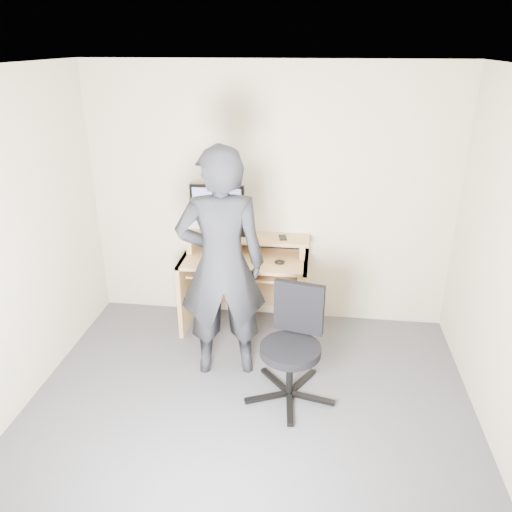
% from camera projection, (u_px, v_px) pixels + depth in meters
% --- Properties ---
extents(ground, '(3.50, 3.50, 0.00)m').
position_uv_depth(ground, '(244.00, 431.00, 3.67)').
color(ground, '#4E4E53').
rests_on(ground, ground).
extents(back_wall, '(3.50, 0.02, 2.50)m').
position_uv_depth(back_wall, '(269.00, 199.00, 4.77)').
color(back_wall, beige).
rests_on(back_wall, ground).
extents(ceiling, '(3.50, 3.50, 0.02)m').
position_uv_depth(ceiling, '(240.00, 69.00, 2.68)').
color(ceiling, white).
rests_on(ceiling, back_wall).
extents(desk, '(1.20, 0.60, 0.91)m').
position_uv_depth(desk, '(246.00, 274.00, 4.87)').
color(desk, tan).
rests_on(desk, ground).
extents(monitor, '(0.52, 0.15, 0.49)m').
position_uv_depth(monitor, '(217.00, 205.00, 4.72)').
color(monitor, black).
rests_on(monitor, desk).
extents(external_drive, '(0.09, 0.14, 0.20)m').
position_uv_depth(external_drive, '(244.00, 225.00, 4.79)').
color(external_drive, black).
rests_on(external_drive, desk).
extents(travel_mug, '(0.08, 0.08, 0.17)m').
position_uv_depth(travel_mug, '(247.00, 227.00, 4.77)').
color(travel_mug, '#B8B9BD').
rests_on(travel_mug, desk).
extents(smartphone, '(0.09, 0.14, 0.01)m').
position_uv_depth(smartphone, '(283.00, 238.00, 4.75)').
color(smartphone, black).
rests_on(smartphone, desk).
extents(charger, '(0.05, 0.04, 0.03)m').
position_uv_depth(charger, '(211.00, 237.00, 4.73)').
color(charger, black).
rests_on(charger, desk).
extents(headphones, '(0.19, 0.19, 0.06)m').
position_uv_depth(headphones, '(223.00, 233.00, 4.85)').
color(headphones, silver).
rests_on(headphones, desk).
extents(keyboard, '(0.48, 0.25, 0.03)m').
position_uv_depth(keyboard, '(237.00, 269.00, 4.68)').
color(keyboard, black).
rests_on(keyboard, desk).
extents(mouse, '(0.11, 0.09, 0.04)m').
position_uv_depth(mouse, '(280.00, 262.00, 4.58)').
color(mouse, black).
rests_on(mouse, desk).
extents(office_chair, '(0.72, 0.70, 0.90)m').
position_uv_depth(office_chair, '(293.00, 340.00, 3.89)').
color(office_chair, black).
rests_on(office_chair, ground).
extents(person, '(0.79, 0.60, 1.96)m').
position_uv_depth(person, '(222.00, 266.00, 4.00)').
color(person, black).
rests_on(person, ground).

